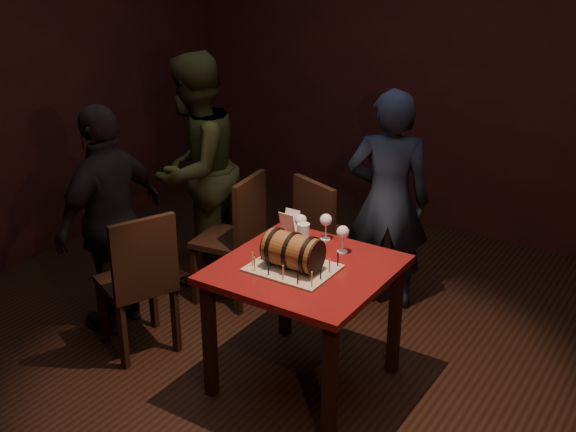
{
  "coord_description": "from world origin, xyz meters",
  "views": [
    {
      "loc": [
        2.02,
        -3.1,
        2.5
      ],
      "look_at": [
        -0.01,
        0.05,
        0.95
      ],
      "focal_mm": 45.0,
      "sensor_mm": 36.0,
      "label": 1
    }
  ],
  "objects_px": {
    "chair_back": "(325,236)",
    "person_left_front": "(111,220)",
    "barrel_cake": "(293,251)",
    "chair_left_front": "(140,277)",
    "pint_of_ale": "(303,237)",
    "person_back": "(388,201)",
    "pub_table": "(305,284)",
    "wine_glass_right": "(343,233)",
    "wine_glass_mid": "(326,221)",
    "wine_glass_left": "(301,221)",
    "person_left_rear": "(195,170)",
    "chair_left_rear": "(237,232)"
  },
  "relations": [
    {
      "from": "chair_back",
      "to": "person_left_front",
      "type": "relative_size",
      "value": 0.63
    },
    {
      "from": "pub_table",
      "to": "chair_left_rear",
      "type": "height_order",
      "value": "chair_left_rear"
    },
    {
      "from": "barrel_cake",
      "to": "chair_left_front",
      "type": "distance_m",
      "value": 1.03
    },
    {
      "from": "chair_back",
      "to": "person_left_rear",
      "type": "xyz_separation_m",
      "value": [
        -1.02,
        -0.11,
        0.31
      ]
    },
    {
      "from": "pint_of_ale",
      "to": "person_left_front",
      "type": "height_order",
      "value": "person_left_front"
    },
    {
      "from": "wine_glass_left",
      "to": "person_back",
      "type": "height_order",
      "value": "person_back"
    },
    {
      "from": "chair_left_rear",
      "to": "person_left_front",
      "type": "distance_m",
      "value": 0.86
    },
    {
      "from": "chair_left_rear",
      "to": "person_left_front",
      "type": "xyz_separation_m",
      "value": [
        -0.49,
        -0.67,
        0.22
      ]
    },
    {
      "from": "wine_glass_mid",
      "to": "person_back",
      "type": "bearing_deg",
      "value": 85.8
    },
    {
      "from": "chair_back",
      "to": "chair_left_rear",
      "type": "bearing_deg",
      "value": -153.05
    },
    {
      "from": "chair_back",
      "to": "chair_left_front",
      "type": "distance_m",
      "value": 1.28
    },
    {
      "from": "pub_table",
      "to": "barrel_cake",
      "type": "distance_m",
      "value": 0.23
    },
    {
      "from": "chair_left_rear",
      "to": "person_back",
      "type": "distance_m",
      "value": 1.04
    },
    {
      "from": "barrel_cake",
      "to": "person_back",
      "type": "distance_m",
      "value": 1.17
    },
    {
      "from": "wine_glass_mid",
      "to": "person_left_front",
      "type": "bearing_deg",
      "value": -160.46
    },
    {
      "from": "chair_back",
      "to": "wine_glass_right",
      "type": "bearing_deg",
      "value": -52.73
    },
    {
      "from": "wine_glass_left",
      "to": "wine_glass_mid",
      "type": "distance_m",
      "value": 0.15
    },
    {
      "from": "wine_glass_right",
      "to": "person_left_front",
      "type": "bearing_deg",
      "value": -166.16
    },
    {
      "from": "barrel_cake",
      "to": "wine_glass_mid",
      "type": "bearing_deg",
      "value": 96.06
    },
    {
      "from": "wine_glass_left",
      "to": "chair_left_rear",
      "type": "distance_m",
      "value": 0.83
    },
    {
      "from": "chair_back",
      "to": "chair_left_rear",
      "type": "distance_m",
      "value": 0.6
    },
    {
      "from": "chair_back",
      "to": "barrel_cake",
      "type": "bearing_deg",
      "value": -70.59
    },
    {
      "from": "chair_left_rear",
      "to": "person_left_front",
      "type": "height_order",
      "value": "person_left_front"
    },
    {
      "from": "pub_table",
      "to": "person_back",
      "type": "relative_size",
      "value": 0.59
    },
    {
      "from": "pub_table",
      "to": "barrel_cake",
      "type": "xyz_separation_m",
      "value": [
        -0.04,
        -0.07,
        0.22
      ]
    },
    {
      "from": "person_back",
      "to": "person_left_front",
      "type": "relative_size",
      "value": 1.02
    },
    {
      "from": "pub_table",
      "to": "wine_glass_right",
      "type": "distance_m",
      "value": 0.36
    },
    {
      "from": "person_back",
      "to": "wine_glass_right",
      "type": "bearing_deg",
      "value": 73.13
    },
    {
      "from": "wine_glass_left",
      "to": "person_left_front",
      "type": "bearing_deg",
      "value": -162.35
    },
    {
      "from": "wine_glass_left",
      "to": "chair_left_rear",
      "type": "height_order",
      "value": "chair_left_rear"
    },
    {
      "from": "chair_back",
      "to": "person_left_front",
      "type": "height_order",
      "value": "person_left_front"
    },
    {
      "from": "person_back",
      "to": "person_left_rear",
      "type": "height_order",
      "value": "person_left_rear"
    },
    {
      "from": "pint_of_ale",
      "to": "chair_left_front",
      "type": "xyz_separation_m",
      "value": [
        -0.86,
        -0.46,
        -0.3
      ]
    },
    {
      "from": "wine_glass_mid",
      "to": "person_left_front",
      "type": "distance_m",
      "value": 1.38
    },
    {
      "from": "person_back",
      "to": "pub_table",
      "type": "bearing_deg",
      "value": 67.0
    },
    {
      "from": "chair_left_rear",
      "to": "pub_table",
      "type": "bearing_deg",
      "value": -32.88
    },
    {
      "from": "chair_left_rear",
      "to": "person_left_rear",
      "type": "height_order",
      "value": "person_left_rear"
    },
    {
      "from": "barrel_cake",
      "to": "chair_left_rear",
      "type": "relative_size",
      "value": 0.38
    },
    {
      "from": "wine_glass_left",
      "to": "wine_glass_mid",
      "type": "relative_size",
      "value": 1.0
    },
    {
      "from": "pub_table",
      "to": "person_left_front",
      "type": "distance_m",
      "value": 1.39
    },
    {
      "from": "pint_of_ale",
      "to": "chair_back",
      "type": "bearing_deg",
      "value": 109.25
    },
    {
      "from": "barrel_cake",
      "to": "wine_glass_mid",
      "type": "height_order",
      "value": "barrel_cake"
    },
    {
      "from": "chair_left_rear",
      "to": "chair_left_front",
      "type": "distance_m",
      "value": 0.85
    },
    {
      "from": "pint_of_ale",
      "to": "person_back",
      "type": "bearing_deg",
      "value": 83.63
    },
    {
      "from": "pub_table",
      "to": "chair_left_front",
      "type": "distance_m",
      "value": 1.03
    },
    {
      "from": "wine_glass_right",
      "to": "pint_of_ale",
      "type": "height_order",
      "value": "wine_glass_right"
    },
    {
      "from": "wine_glass_left",
      "to": "person_back",
      "type": "xyz_separation_m",
      "value": [
        0.17,
        0.82,
        -0.11
      ]
    },
    {
      "from": "wine_glass_mid",
      "to": "person_left_rear",
      "type": "relative_size",
      "value": 0.1
    },
    {
      "from": "person_left_rear",
      "to": "pub_table",
      "type": "bearing_deg",
      "value": 54.72
    },
    {
      "from": "pub_table",
      "to": "wine_glass_right",
      "type": "xyz_separation_m",
      "value": [
        0.08,
        0.27,
        0.23
      ]
    }
  ]
}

